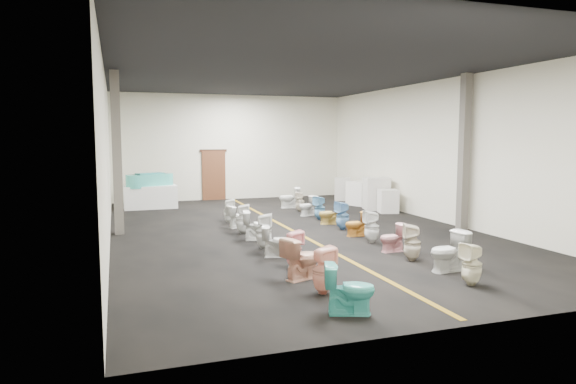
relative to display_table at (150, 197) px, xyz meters
name	(u,v)px	position (x,y,z in m)	size (l,w,h in m)	color
floor	(292,230)	(3.58, -6.10, -0.43)	(16.00, 16.00, 0.00)	black
ceiling	(292,73)	(3.58, -6.10, 4.07)	(16.00, 16.00, 0.00)	black
wall_back	(231,147)	(3.58, 1.90, 1.82)	(10.00, 10.00, 0.00)	beige
wall_front	(479,170)	(3.58, -14.10, 1.82)	(10.00, 10.00, 0.00)	beige
wall_left	(107,155)	(-1.42, -6.10, 1.82)	(16.00, 16.00, 0.00)	beige
wall_right	(440,151)	(8.58, -6.10, 1.82)	(16.00, 16.00, 0.00)	beige
aisle_stripe	(292,230)	(3.58, -6.10, -0.43)	(0.12, 15.60, 0.01)	brown
back_door	(214,175)	(2.78, 1.84, 0.62)	(1.00, 0.10, 2.10)	#562D19
door_frame	(213,151)	(2.78, 1.85, 1.69)	(1.15, 0.08, 0.10)	#331C11
column_left	(117,153)	(-1.17, -5.10, 1.82)	(0.25, 0.25, 4.50)	#59544C
column_right	(464,153)	(8.33, -7.60, 1.82)	(0.25, 0.25, 4.50)	#59544C
display_table	(150,197)	(0.00, 0.00, 0.00)	(1.94, 0.97, 0.86)	white
bathtub	(150,180)	(0.00, 0.00, 0.64)	(1.78, 1.10, 0.55)	teal
appliance_crate_a	(388,201)	(7.98, -3.93, -0.02)	(0.64, 0.64, 0.83)	silver
appliance_crate_b	(376,194)	(7.98, -3.05, 0.17)	(0.87, 0.87, 1.20)	beige
appliance_crate_c	(360,193)	(7.98, -1.75, 0.04)	(0.84, 0.84, 0.95)	silver
appliance_crate_d	(343,189)	(7.98, -0.06, 0.05)	(0.67, 0.67, 0.96)	silver
toilet_left_0	(350,289)	(2.10, -13.09, -0.04)	(0.44, 0.77, 0.78)	#3DAFA5
toilet_left_1	(323,270)	(2.10, -12.02, -0.02)	(0.37, 0.38, 0.83)	#F6AD97
toilet_left_2	(302,258)	(2.09, -11.03, -0.02)	(0.46, 0.80, 0.81)	#DD9F83
toilet_left_3	(294,249)	(2.22, -10.16, -0.04)	(0.35, 0.36, 0.78)	pink
toilet_left_4	(277,241)	(2.19, -9.14, -0.08)	(0.40, 0.70, 0.71)	silver
toilet_left_5	(264,231)	(2.13, -8.20, 0.00)	(0.39, 0.39, 0.86)	silver
toilet_left_6	(257,225)	(2.26, -7.15, -0.04)	(0.43, 0.76, 0.78)	white
toilet_left_7	(243,219)	(2.10, -6.14, -0.02)	(0.37, 0.38, 0.83)	silver
toilet_left_8	(238,216)	(2.19, -5.17, -0.10)	(0.37, 0.66, 0.67)	white
toilet_left_9	(229,211)	(2.14, -4.18, -0.06)	(0.34, 0.35, 0.75)	white
toilet_right_0	(472,264)	(4.86, -12.43, -0.03)	(0.36, 0.37, 0.79)	beige
toilet_right_1	(449,251)	(5.07, -11.45, -0.02)	(0.46, 0.80, 0.82)	silver
toilet_right_2	(412,242)	(4.86, -10.46, -0.02)	(0.37, 0.38, 0.82)	beige
toilet_right_3	(393,238)	(4.92, -9.52, -0.10)	(0.37, 0.65, 0.66)	pink
toilet_right_4	(372,227)	(4.94, -8.44, -0.01)	(0.38, 0.38, 0.84)	silver
toilet_right_5	(357,224)	(4.97, -7.51, -0.10)	(0.37, 0.65, 0.66)	orange
toilet_right_6	(343,216)	(5.01, -6.50, -0.01)	(0.38, 0.39, 0.84)	#6A9ECE
toilet_right_7	(329,214)	(5.02, -5.50, -0.10)	(0.37, 0.65, 0.66)	gold
toilet_right_8	(320,208)	(5.06, -4.63, -0.04)	(0.35, 0.36, 0.79)	#64A2CB
toilet_right_9	(308,206)	(5.01, -3.65, -0.09)	(0.38, 0.66, 0.68)	silver
toilet_right_10	(300,202)	(5.08, -2.66, -0.07)	(0.33, 0.34, 0.73)	beige
toilet_right_11	(290,198)	(5.03, -1.65, -0.03)	(0.44, 0.78, 0.80)	white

